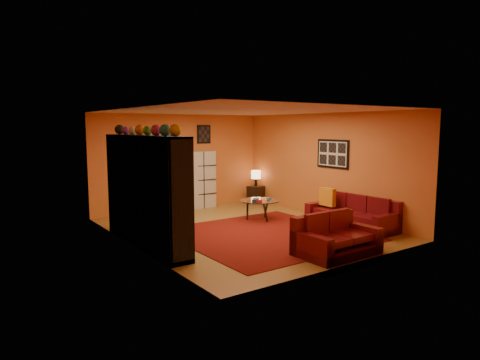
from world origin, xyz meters
TOP-DOWN VIEW (x-y plane):
  - floor at (0.00, 0.00)m, footprint 6.00×6.00m
  - ceiling at (0.00, 0.00)m, footprint 6.00×6.00m
  - wall_back at (0.00, 3.00)m, footprint 6.00×0.00m
  - wall_front at (0.00, -3.00)m, footprint 6.00×0.00m
  - wall_left at (-2.50, 0.00)m, footprint 0.00×6.00m
  - wall_right at (2.50, 0.00)m, footprint 0.00×6.00m
  - rug at (0.10, -0.70)m, footprint 3.60×3.60m
  - doorway at (-0.70, 2.96)m, footprint 0.95×0.10m
  - wall_art_right at (2.48, -0.30)m, footprint 0.03×1.00m
  - wall_art_back at (0.75, 2.98)m, footprint 0.42×0.03m
  - entertainment_unit at (-2.27, 0.00)m, footprint 0.45×3.00m
  - tv at (-2.23, 0.10)m, footprint 0.98×0.13m
  - sofa at (2.13, -1.28)m, footprint 0.92×2.08m
  - loveseat at (0.27, -2.42)m, footprint 1.48×0.90m
  - throw_pillow at (1.95, -0.66)m, footprint 0.12×0.42m
  - coffee_table at (0.87, 0.54)m, footprint 0.96×0.96m
  - storage_cabinet at (0.53, 2.80)m, footprint 0.81×0.39m
  - bowl_chair at (-1.10, 2.20)m, footprint 0.75×0.75m
  - side_table at (2.25, 2.51)m, footprint 0.48×0.48m
  - table_lamp at (2.25, 2.51)m, footprint 0.28×0.28m

SIDE VIEW (x-z plane):
  - floor at x=0.00m, z-range 0.00..0.00m
  - rug at x=0.10m, z-range 0.00..0.01m
  - side_table at x=2.25m, z-range 0.00..0.50m
  - loveseat at x=0.27m, z-range -0.14..0.71m
  - sofa at x=2.13m, z-range -0.14..0.71m
  - bowl_chair at x=-1.10m, z-range 0.02..0.63m
  - coffee_table at x=0.87m, z-range 0.20..0.68m
  - throw_pillow at x=1.95m, z-range 0.42..0.84m
  - storage_cabinet at x=0.53m, z-range 0.00..1.58m
  - table_lamp at x=2.25m, z-range 0.60..1.07m
  - tv at x=-2.23m, z-range 0.72..1.29m
  - doorway at x=-0.70m, z-range 0.00..2.04m
  - entertainment_unit at x=-2.27m, z-range 0.00..2.10m
  - wall_back at x=0.00m, z-range -1.70..4.30m
  - wall_front at x=0.00m, z-range -1.70..4.30m
  - wall_left at x=-2.50m, z-range -1.70..4.30m
  - wall_right at x=2.50m, z-range -1.70..4.30m
  - wall_art_right at x=2.48m, z-range 1.25..1.95m
  - wall_art_back at x=0.75m, z-range 1.79..2.31m
  - ceiling at x=0.00m, z-range 2.60..2.60m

